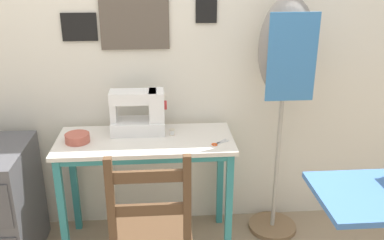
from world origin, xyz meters
The scene contains 8 objects.
wall_back centered at (0.00, 0.52, 1.28)m, with size 10.00×0.07×2.55m.
sewing_table centered at (0.00, 0.22, 0.62)m, with size 1.05×0.45×0.73m.
sewing_machine centered at (-0.02, 0.33, 0.86)m, with size 0.34×0.18×0.29m.
fabric_bowl centered at (-0.39, 0.21, 0.76)m, with size 0.14×0.14×0.05m.
scissors centered at (0.42, 0.12, 0.73)m, with size 0.11×0.09×0.01m.
thread_spool_near_machine centered at (0.16, 0.27, 0.75)m, with size 0.03×0.03×0.04m.
wooden_chair centered at (0.04, -0.33, 0.45)m, with size 0.40×0.38×0.94m.
dress_form centered at (0.84, 0.30, 1.16)m, with size 0.33×0.32×1.59m.
Camera 1 is at (0.10, -2.11, 1.74)m, focal length 40.00 mm.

